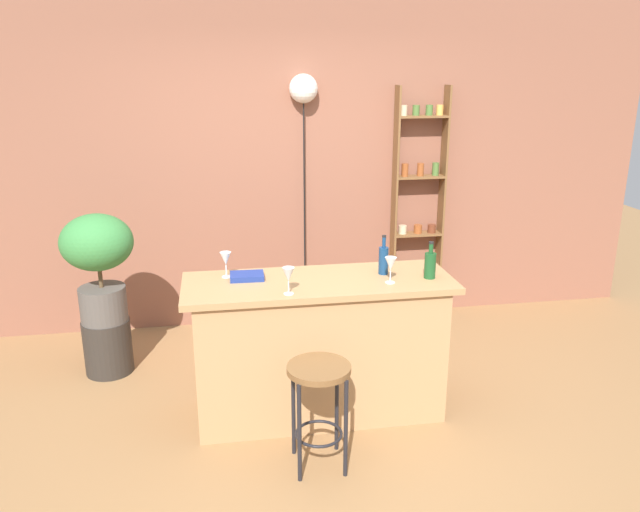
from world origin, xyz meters
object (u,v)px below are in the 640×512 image
(spice_shelf, at_px, (418,210))
(pendant_globe_light, at_px, (303,91))
(potted_plant, at_px, (98,257))
(plant_stool, at_px, (108,346))
(wine_glass_left, at_px, (288,275))
(bottle_soda_blue, at_px, (383,259))
(bottle_vinegar, at_px, (430,264))
(bar_stool, at_px, (319,391))
(wine_glass_center, at_px, (226,259))
(wine_glass_right, at_px, (391,265))
(cookbook, at_px, (247,276))

(spice_shelf, relative_size, pendant_globe_light, 0.96)
(spice_shelf, xyz_separation_m, potted_plant, (-2.59, -0.69, -0.08))
(plant_stool, bearing_deg, wine_glass_left, -39.56)
(potted_plant, bearing_deg, bottle_soda_blue, -21.97)
(bottle_soda_blue, xyz_separation_m, bottle_vinegar, (0.27, -0.13, -0.01))
(potted_plant, relative_size, pendant_globe_light, 0.37)
(wine_glass_left, bearing_deg, potted_plant, 140.44)
(bar_stool, height_order, plant_stool, bar_stool)
(plant_stool, xyz_separation_m, pendant_globe_light, (1.59, 0.73, 1.80))
(spice_shelf, height_order, pendant_globe_light, pendant_globe_light)
(wine_glass_center, bearing_deg, plant_stool, 143.61)
(bottle_soda_blue, height_order, wine_glass_right, bottle_soda_blue)
(bar_stool, relative_size, bottle_vinegar, 2.65)
(bottle_vinegar, distance_m, cookbook, 1.15)
(bottle_vinegar, height_order, wine_glass_left, bottle_vinegar)
(spice_shelf, bearing_deg, wine_glass_left, -128.17)
(spice_shelf, height_order, bottle_soda_blue, spice_shelf)
(potted_plant, bearing_deg, wine_glass_center, -36.39)
(bottle_vinegar, height_order, pendant_globe_light, pendant_globe_light)
(spice_shelf, xyz_separation_m, pendant_globe_light, (-1.00, 0.03, 1.02))
(potted_plant, distance_m, wine_glass_right, 2.11)
(spice_shelf, relative_size, potted_plant, 2.56)
(bar_stool, height_order, potted_plant, potted_plant)
(bottle_vinegar, relative_size, wine_glass_right, 1.45)
(plant_stool, distance_m, bottle_soda_blue, 2.19)
(potted_plant, bearing_deg, wine_glass_right, -26.38)
(potted_plant, distance_m, wine_glass_center, 1.11)
(cookbook, bearing_deg, bottle_vinegar, -7.01)
(spice_shelf, bearing_deg, bottle_soda_blue, -115.98)
(bottle_soda_blue, distance_m, pendant_globe_light, 1.81)
(cookbook, bearing_deg, potted_plant, 146.58)
(spice_shelf, distance_m, plant_stool, 2.79)
(plant_stool, relative_size, potted_plant, 0.51)
(pendant_globe_light, bearing_deg, wine_glass_left, -101.23)
(wine_glass_left, distance_m, pendant_globe_light, 2.03)
(bottle_soda_blue, relative_size, bottle_vinegar, 1.08)
(plant_stool, relative_size, wine_glass_right, 2.51)
(wine_glass_right, bearing_deg, wine_glass_center, 164.34)
(cookbook, bearing_deg, bottle_soda_blue, -1.42)
(bar_stool, distance_m, wine_glass_left, 0.68)
(wine_glass_center, bearing_deg, cookbook, -24.72)
(bottle_vinegar, xyz_separation_m, cookbook, (-1.14, 0.17, -0.07))
(wine_glass_left, xyz_separation_m, wine_glass_center, (-0.35, 0.37, 0.00))
(bottle_vinegar, distance_m, wine_glass_left, 0.92)
(spice_shelf, distance_m, wine_glass_left, 2.19)
(potted_plant, xyz_separation_m, wine_glass_center, (0.89, -0.66, 0.14))
(bar_stool, xyz_separation_m, wine_glass_left, (-0.12, 0.36, 0.57))
(spice_shelf, relative_size, bottle_vinegar, 8.64)
(wine_glass_center, bearing_deg, bar_stool, -57.28)
(bottle_vinegar, xyz_separation_m, wine_glass_center, (-1.26, 0.23, 0.03))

